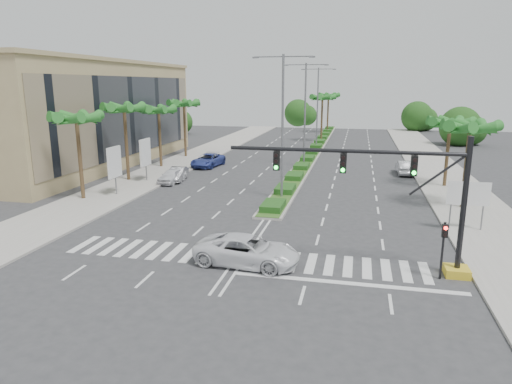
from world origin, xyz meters
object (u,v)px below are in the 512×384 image
car_parked_a (172,176)px  car_parked_d (209,160)px  car_crossing (247,250)px  car_parked_b (177,174)px  car_right (405,167)px  car_parked_c (208,160)px

car_parked_a → car_parked_d: size_ratio=0.87×
car_parked_a → car_crossing: 22.66m
car_parked_d → car_crossing: 31.72m
car_parked_b → car_right: 24.58m
car_crossing → car_parked_d: bearing=28.2°
car_crossing → car_parked_c: bearing=28.5°
car_parked_d → car_right: bearing=-7.4°
car_parked_b → car_parked_c: bearing=79.1°
car_right → car_parked_a: bearing=20.6°
car_parked_d → car_right: size_ratio=1.03×
car_parked_c → car_right: car_parked_c is taller
car_parked_a → car_parked_d: car_parked_a is taller
car_parked_a → car_crossing: bearing=-53.9°
car_parked_a → car_right: 25.12m
car_parked_b → car_parked_c: (0.48, 8.34, 0.10)m
car_parked_a → car_parked_c: bearing=89.4°
car_parked_c → car_crossing: size_ratio=0.97×
car_crossing → car_right: 30.67m
car_parked_a → car_parked_b: car_parked_a is taller
car_parked_c → car_parked_d: size_ratio=1.17×
car_parked_c → car_right: bearing=7.0°
car_parked_a → car_parked_c: size_ratio=0.75×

